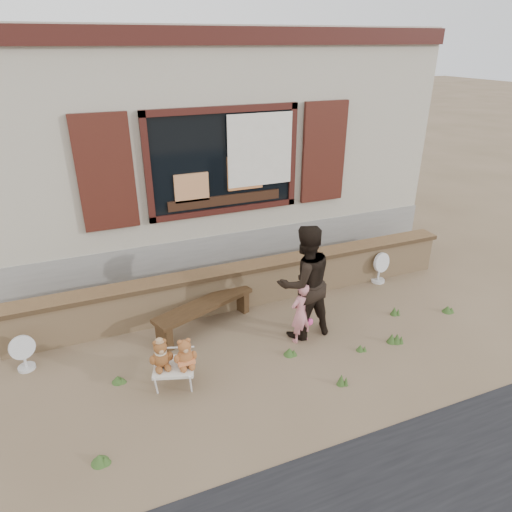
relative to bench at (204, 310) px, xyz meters
name	(u,v)px	position (x,y,z in m)	size (l,w,h in m)	color
ground	(272,337)	(0.80, -0.59, -0.29)	(80.00, 80.00, 0.00)	brown
shopfront	(185,137)	(0.80, 3.90, 1.71)	(8.04, 5.13, 4.00)	gray
brick_wall	(246,284)	(0.80, 0.41, 0.05)	(7.10, 0.36, 0.67)	tan
bench	(204,310)	(0.00, 0.00, 0.00)	(1.58, 0.88, 0.40)	#332212
folding_chair	(174,367)	(-0.68, -1.06, -0.03)	(0.58, 0.54, 0.29)	silver
teddy_bear_left	(161,353)	(-0.82, -1.01, 0.19)	(0.28, 0.24, 0.38)	brown
teddy_bear_right	(185,352)	(-0.55, -1.10, 0.19)	(0.28, 0.24, 0.38)	brown
child	(301,313)	(1.13, -0.82, 0.16)	(0.33, 0.22, 0.91)	pink
adult	(304,282)	(1.24, -0.66, 0.53)	(0.80, 0.62, 1.65)	black
fan_left	(23,353)	(-2.38, -0.05, -0.04)	(0.32, 0.21, 0.50)	silver
fan_right	(379,267)	(3.17, 0.21, -0.02)	(0.35, 0.23, 0.55)	silver
grass_tufts	(315,356)	(1.11, -1.27, -0.23)	(5.38, 1.32, 0.16)	#365622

